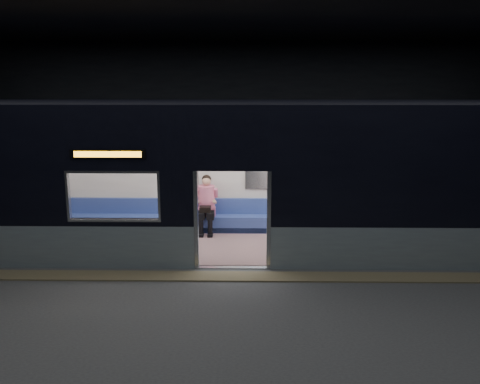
{
  "coord_description": "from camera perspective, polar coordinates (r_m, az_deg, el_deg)",
  "views": [
    {
      "loc": [
        0.31,
        -8.9,
        3.78
      ],
      "look_at": [
        0.13,
        2.3,
        1.35
      ],
      "focal_mm": 38.0,
      "sensor_mm": 36.0,
      "label": 1
    }
  ],
  "objects": [
    {
      "name": "passenger",
      "position": [
        12.83,
        -3.78,
        -1.05
      ],
      "size": [
        0.45,
        0.76,
        1.46
      ],
      "rotation": [
        0.0,
        0.0,
        0.1
      ],
      "color": "black",
      "rests_on": "metro_car"
    },
    {
      "name": "transit_map",
      "position": [
        12.97,
        3.17,
        2.08
      ],
      "size": [
        1.06,
        0.03,
        0.69
      ],
      "primitive_type": "cube",
      "color": "white",
      "rests_on": "metro_car"
    },
    {
      "name": "metro_car",
      "position": [
        11.61,
        -0.65,
        2.66
      ],
      "size": [
        18.0,
        3.04,
        3.35
      ],
      "color": "#93A8AF",
      "rests_on": "station_floor"
    },
    {
      "name": "station_envelope",
      "position": [
        8.9,
        -1.13,
        11.51
      ],
      "size": [
        24.0,
        14.0,
        5.0
      ],
      "color": "black",
      "rests_on": "station_floor"
    },
    {
      "name": "handbag",
      "position": [
        12.62,
        -3.93,
        -1.93
      ],
      "size": [
        0.35,
        0.33,
        0.14
      ],
      "primitive_type": "cube",
      "rotation": [
        0.0,
        0.0,
        0.42
      ],
      "color": "black",
      "rests_on": "passenger"
    },
    {
      "name": "station_floor",
      "position": [
        9.67,
        -1.03,
        -10.78
      ],
      "size": [
        24.0,
        14.0,
        0.01
      ],
      "primitive_type": "cube",
      "color": "#47494C",
      "rests_on": "ground"
    },
    {
      "name": "tactile_strip",
      "position": [
        10.17,
        -0.93,
        -9.46
      ],
      "size": [
        22.8,
        0.5,
        0.03
      ],
      "primitive_type": "cube",
      "color": "#8C7F59",
      "rests_on": "station_floor"
    }
  ]
}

